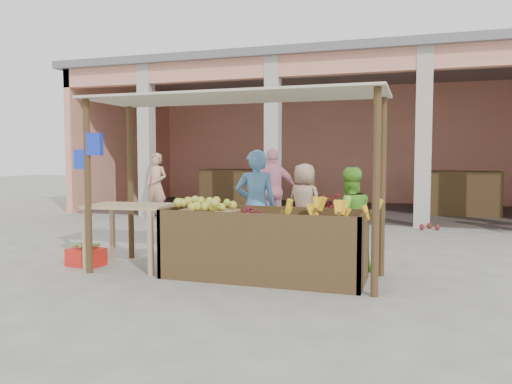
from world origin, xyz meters
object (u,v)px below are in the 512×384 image
(side_table, at_px, (130,214))
(vendor_green, at_px, (349,216))
(motorcycle, at_px, (307,218))
(red_crate, at_px, (86,257))
(vendor_blue, at_px, (256,202))
(fruit_stall, at_px, (264,248))

(side_table, bearing_deg, vendor_green, 7.58)
(side_table, bearing_deg, motorcycle, 43.87)
(red_crate, height_order, vendor_blue, vendor_blue)
(motorcycle, bearing_deg, vendor_green, -130.12)
(red_crate, xyz_separation_m, motorcycle, (2.71, 2.61, 0.36))
(side_table, relative_size, red_crate, 2.49)
(fruit_stall, xyz_separation_m, red_crate, (-2.67, -0.09, -0.27))
(fruit_stall, bearing_deg, motorcycle, 89.14)
(side_table, relative_size, vendor_green, 0.80)
(fruit_stall, bearing_deg, side_table, -179.38)
(fruit_stall, distance_m, vendor_green, 1.32)
(vendor_blue, bearing_deg, motorcycle, -125.17)
(red_crate, bearing_deg, vendor_blue, 32.47)
(side_table, height_order, vendor_green, vendor_green)
(vendor_blue, xyz_separation_m, vendor_green, (1.41, -0.14, -0.14))
(fruit_stall, distance_m, side_table, 2.01)
(side_table, bearing_deg, fruit_stall, -7.04)
(vendor_blue, bearing_deg, red_crate, 4.84)
(vendor_green, relative_size, motorcycle, 0.81)
(red_crate, bearing_deg, fruit_stall, 10.14)
(red_crate, xyz_separation_m, vendor_green, (3.67, 0.88, 0.63))
(fruit_stall, height_order, vendor_blue, vendor_blue)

